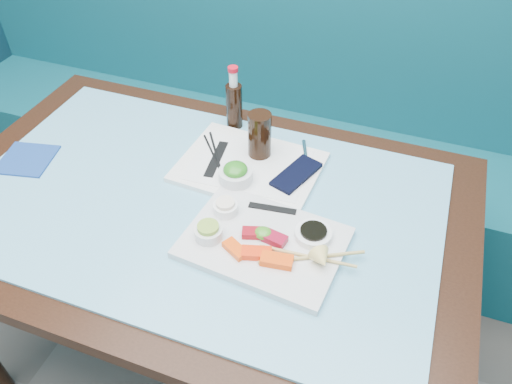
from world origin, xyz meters
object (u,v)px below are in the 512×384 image
(sashimi_plate, at_px, (264,243))
(cola_bottle_body, at_px, (234,106))
(booth_bench, at_px, (289,138))
(serving_tray, at_px, (249,167))
(cola_glass, at_px, (260,135))
(seaweed_bowl, at_px, (236,176))
(blue_napkin, at_px, (27,159))
(dining_table, at_px, (201,225))

(sashimi_plate, distance_m, cola_bottle_body, 0.50)
(booth_bench, relative_size, sashimi_plate, 8.21)
(serving_tray, xyz_separation_m, cola_bottle_body, (-0.12, 0.18, 0.06))
(sashimi_plate, bearing_deg, cola_bottle_body, 125.41)
(serving_tray, xyz_separation_m, cola_glass, (0.01, 0.05, 0.07))
(seaweed_bowl, xyz_separation_m, cola_glass, (0.02, 0.13, 0.05))
(seaweed_bowl, bearing_deg, booth_bench, 95.12)
(cola_glass, height_order, blue_napkin, cola_glass)
(dining_table, bearing_deg, serving_tray, 65.18)
(serving_tray, relative_size, seaweed_bowl, 4.20)
(sashimi_plate, xyz_separation_m, blue_napkin, (-0.74, 0.07, -0.01))
(booth_bench, xyz_separation_m, blue_napkin, (-0.53, -0.86, 0.39))
(serving_tray, distance_m, seaweed_bowl, 0.08)
(serving_tray, bearing_deg, sashimi_plate, -59.00)
(dining_table, bearing_deg, booth_bench, 90.00)
(dining_table, height_order, seaweed_bowl, seaweed_bowl)
(sashimi_plate, height_order, blue_napkin, sashimi_plate)
(booth_bench, height_order, cola_bottle_body, booth_bench)
(sashimi_plate, bearing_deg, cola_glass, 117.18)
(seaweed_bowl, bearing_deg, cola_glass, 81.25)
(cola_bottle_body, relative_size, blue_napkin, 0.98)
(cola_bottle_body, bearing_deg, blue_napkin, -143.59)
(booth_bench, distance_m, seaweed_bowl, 0.86)
(cola_glass, distance_m, cola_bottle_body, 0.18)
(booth_bench, height_order, cola_glass, booth_bench)
(cola_glass, relative_size, blue_napkin, 0.94)
(serving_tray, distance_m, cola_glass, 0.09)
(blue_napkin, bearing_deg, dining_table, 1.70)
(booth_bench, xyz_separation_m, cola_bottle_body, (-0.04, -0.49, 0.45))
(seaweed_bowl, xyz_separation_m, blue_napkin, (-0.60, -0.11, -0.03))
(sashimi_plate, bearing_deg, blue_napkin, -179.86)
(booth_bench, distance_m, cola_bottle_body, 0.67)
(cola_glass, bearing_deg, dining_table, -111.44)
(cola_bottle_body, height_order, blue_napkin, cola_bottle_body)
(dining_table, relative_size, blue_napkin, 9.87)
(serving_tray, height_order, blue_napkin, serving_tray)
(serving_tray, relative_size, cola_glass, 2.84)
(serving_tray, bearing_deg, booth_bench, 99.80)
(sashimi_plate, xyz_separation_m, cola_glass, (-0.12, 0.31, 0.07))
(cola_bottle_body, xyz_separation_m, blue_napkin, (-0.49, -0.36, -0.07))
(seaweed_bowl, bearing_deg, sashimi_plate, -51.12)
(dining_table, xyz_separation_m, blue_napkin, (-0.53, -0.02, 0.09))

